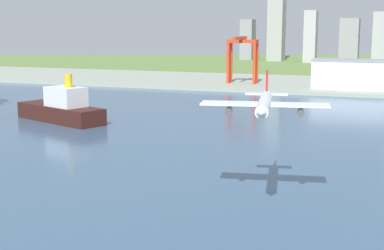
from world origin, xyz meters
name	(u,v)px	position (x,y,z in m)	size (l,w,h in m)	color
ground_plane	(273,121)	(0.00, 300.00, 0.00)	(2400.00, 2400.00, 0.00)	olive
water_bay	(243,142)	(0.00, 240.00, 0.07)	(840.00, 360.00, 0.15)	#385675
industrial_pier	(322,85)	(0.00, 490.00, 1.25)	(840.00, 140.00, 2.50)	#949E8F
airplane_landing	(264,104)	(29.35, 153.28, 29.81)	(35.96, 38.58, 10.99)	white
cargo_ship	(62,109)	(-105.18, 258.14, 7.10)	(59.83, 36.25, 25.74)	#381914
port_crane_red	(242,50)	(-63.28, 464.28, 30.67)	(25.10, 34.46, 39.44)	red
warehouse_main	(359,74)	(31.94, 457.85, 13.74)	(69.79, 30.92, 22.44)	silver
distant_skyline	(347,20)	(-11.82, 811.11, 57.67)	(270.73, 68.23, 153.95)	gray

